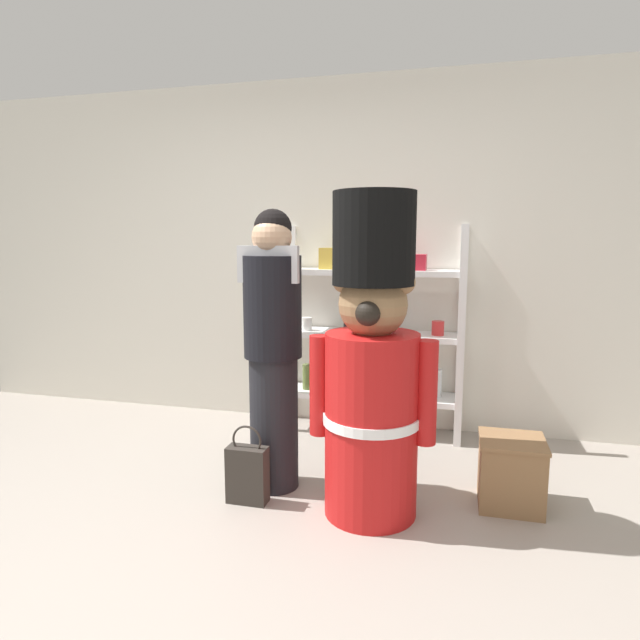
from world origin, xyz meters
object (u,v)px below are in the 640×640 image
person_shopper (273,345)px  display_crate (511,472)px  teddy_bear_guard (372,371)px  shopping_bag (247,473)px  merchandise_shelf (371,329)px

person_shopper → display_crate: (1.31, 0.09, -0.65)m
teddy_bear_guard → display_crate: size_ratio=4.44×
teddy_bear_guard → person_shopper: (-0.59, 0.17, 0.07)m
teddy_bear_guard → person_shopper: teddy_bear_guard is taller
person_shopper → shopping_bag: (-0.08, -0.23, -0.67)m
teddy_bear_guard → person_shopper: bearing=163.7°
teddy_bear_guard → person_shopper: 0.62m
merchandise_shelf → teddy_bear_guard: size_ratio=0.92×
shopping_bag → teddy_bear_guard: bearing=4.7°
display_crate → shopping_bag: bearing=-167.0°
teddy_bear_guard → display_crate: teddy_bear_guard is taller
shopping_bag → display_crate: size_ratio=1.17×
person_shopper → display_crate: person_shopper is taller
merchandise_shelf → shopping_bag: size_ratio=3.50×
teddy_bear_guard → display_crate: 0.96m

